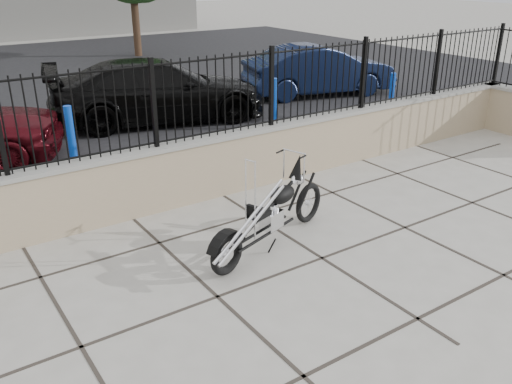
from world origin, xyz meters
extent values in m
plane|color=#99968E|center=(0.00, 0.00, 0.00)|extent=(90.00, 90.00, 0.00)
plane|color=black|center=(0.00, 12.50, 0.00)|extent=(30.00, 30.00, 0.00)
cube|color=gray|center=(0.00, 2.50, 0.48)|extent=(14.00, 0.36, 0.96)
cube|color=black|center=(0.00, 2.50, 1.56)|extent=(14.00, 0.08, 1.20)
imported|color=black|center=(1.07, 6.97, 0.70)|extent=(5.19, 3.10, 1.41)
imported|color=black|center=(5.86, 7.02, 0.67)|extent=(4.32, 2.45, 1.35)
cylinder|color=#0C23BD|center=(-1.55, 4.88, 0.57)|extent=(0.15, 0.15, 1.14)
cylinder|color=blue|center=(2.89, 5.01, 0.55)|extent=(0.17, 0.17, 1.10)
cylinder|color=#0C2DB9|center=(5.80, 4.29, 0.51)|extent=(0.15, 0.15, 1.02)
cylinder|color=#382619|center=(4.46, 16.30, 1.43)|extent=(0.29, 0.29, 2.86)
camera|label=1|loc=(-3.96, -4.38, 3.36)|focal=38.00mm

